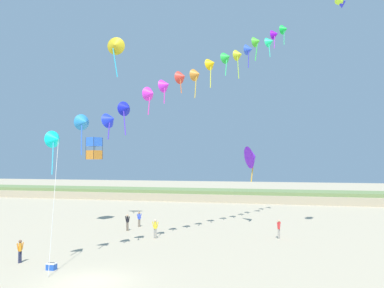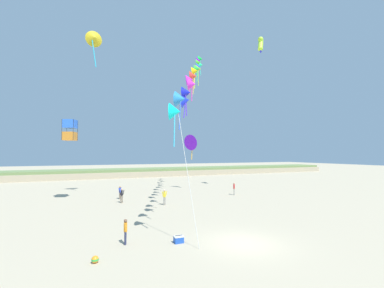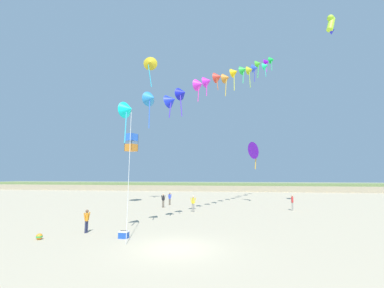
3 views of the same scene
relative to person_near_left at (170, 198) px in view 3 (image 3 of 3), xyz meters
The scene contains 14 objects.
ground_plane 19.37m from the person_near_left, 75.71° to the right, with size 240.00×240.00×0.00m, color tan.
dune_ridge 31.55m from the person_near_left, 81.29° to the left, with size 120.00×9.25×1.85m.
person_near_left is the anchor object (origin of this frame).
person_near_right 6.82m from the person_near_left, 55.85° to the right, with size 0.59×0.23×1.68m.
person_mid_center 2.59m from the person_near_left, 93.70° to the right, with size 0.57×0.22×1.61m.
person_far_left 16.19m from the person_near_left, 96.62° to the right, with size 0.24×0.53×1.52m.
person_far_right 14.58m from the person_near_left, 11.48° to the right, with size 0.33×0.55×1.65m.
kite_banner_string 16.80m from the person_near_left, 27.72° to the right, with size 14.70×27.29×22.65m.
large_kite_low_lead 28.88m from the person_near_left, ahead, with size 1.53×1.51×2.50m.
large_kite_mid_trail 18.73m from the person_near_left, behind, with size 2.05×1.03×4.47m.
large_kite_high_solo 13.53m from the person_near_left, 19.89° to the left, with size 2.29×2.70×3.94m.
large_kite_outer_drift 9.23m from the person_near_left, behind, with size 1.67×1.67×2.39m.
beach_cooler 17.12m from the person_near_left, 86.05° to the right, with size 0.58×0.41×0.46m.
beach_ball 18.51m from the person_near_left, 101.44° to the right, with size 0.36×0.36×0.36m.
Camera 3 is at (2.89, -13.71, 3.86)m, focal length 24.00 mm.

